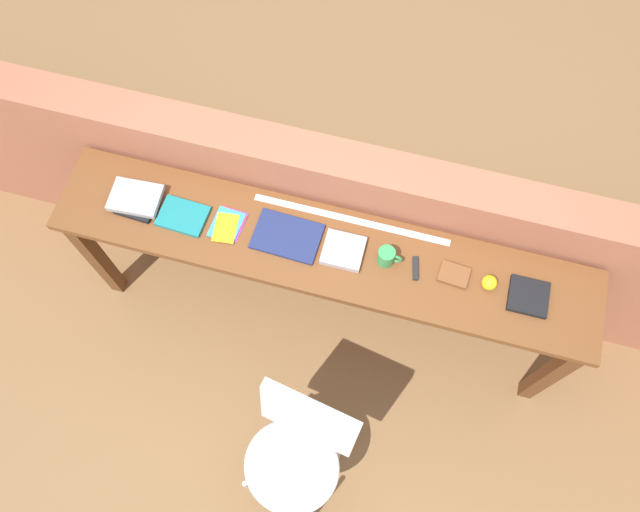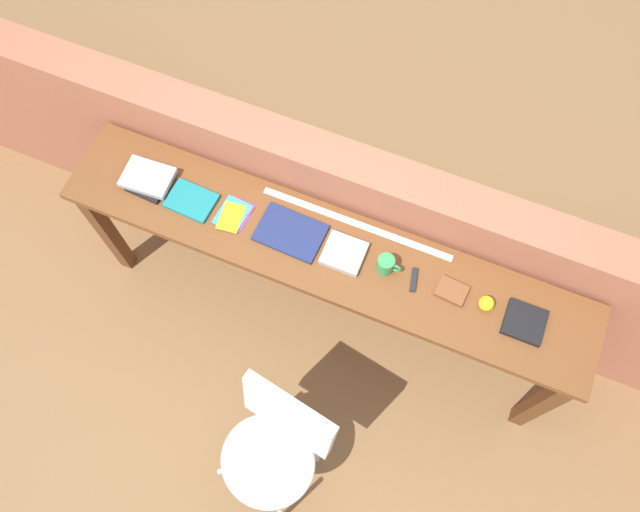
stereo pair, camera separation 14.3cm
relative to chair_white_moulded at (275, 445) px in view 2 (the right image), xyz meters
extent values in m
plane|color=brown|center=(-0.11, 0.53, -0.53)|extent=(40.00, 40.00, 0.00)
cube|color=#9E5B42|center=(-0.11, 1.17, 0.03)|extent=(6.00, 0.20, 1.11)
cube|color=brown|center=(-0.11, 0.83, 0.33)|extent=(2.50, 0.44, 0.04)
cube|color=#5B341A|center=(-1.30, 0.67, -0.11)|extent=(0.07, 0.07, 0.84)
cube|color=#5B341A|center=(1.08, 0.67, -0.11)|extent=(0.07, 0.07, 0.84)
cube|color=#5B341A|center=(-1.30, 0.99, -0.11)|extent=(0.07, 0.07, 0.84)
cube|color=#5B341A|center=(1.08, 0.99, -0.11)|extent=(0.07, 0.07, 0.84)
ellipsoid|color=silver|center=(-0.01, -0.07, -0.08)|extent=(0.51, 0.49, 0.08)
cube|color=silver|center=(0.02, 0.12, 0.16)|extent=(0.45, 0.18, 0.40)
cylinder|color=#B2B2B7|center=(-0.20, -0.19, -0.32)|extent=(0.02, 0.02, 0.41)
cylinder|color=#B2B2B7|center=(-0.15, 0.12, -0.32)|extent=(0.02, 0.02, 0.41)
cylinder|color=#B2B2B7|center=(0.18, 0.06, -0.32)|extent=(0.02, 0.02, 0.41)
cube|color=black|center=(-0.99, 0.82, 0.36)|extent=(0.18, 0.17, 0.02)
cube|color=#9E9EA3|center=(-1.00, 0.84, 0.39)|extent=(0.24, 0.18, 0.03)
cube|color=#19757A|center=(-0.77, 0.82, 0.36)|extent=(0.22, 0.17, 0.02)
cube|color=purple|center=(-0.55, 0.84, 0.35)|extent=(0.13, 0.16, 0.00)
cube|color=#E5334C|center=(-0.56, 0.83, 0.36)|extent=(0.15, 0.18, 0.00)
cube|color=#3399D8|center=(-0.56, 0.83, 0.36)|extent=(0.14, 0.17, 0.00)
cube|color=yellow|center=(-0.56, 0.81, 0.36)|extent=(0.12, 0.16, 0.00)
cube|color=navy|center=(-0.28, 0.84, 0.36)|extent=(0.31, 0.21, 0.02)
cube|color=#9E9EA3|center=(-0.01, 0.84, 0.37)|extent=(0.18, 0.17, 0.03)
cylinder|color=#338C4C|center=(0.18, 0.85, 0.40)|extent=(0.08, 0.08, 0.09)
torus|color=#338C4C|center=(0.22, 0.85, 0.40)|extent=(0.06, 0.01, 0.06)
cube|color=black|center=(0.31, 0.84, 0.36)|extent=(0.05, 0.11, 0.02)
cube|color=brown|center=(0.48, 0.85, 0.37)|extent=(0.14, 0.11, 0.02)
sphere|color=yellow|center=(0.63, 0.85, 0.39)|extent=(0.07, 0.07, 0.07)
cube|color=black|center=(0.81, 0.84, 0.37)|extent=(0.17, 0.17, 0.03)
cube|color=silver|center=(-0.02, 1.00, 0.35)|extent=(0.92, 0.03, 0.00)
camera|label=1|loc=(0.18, -0.28, 2.90)|focal=35.00mm
camera|label=2|loc=(0.31, -0.23, 2.90)|focal=35.00mm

